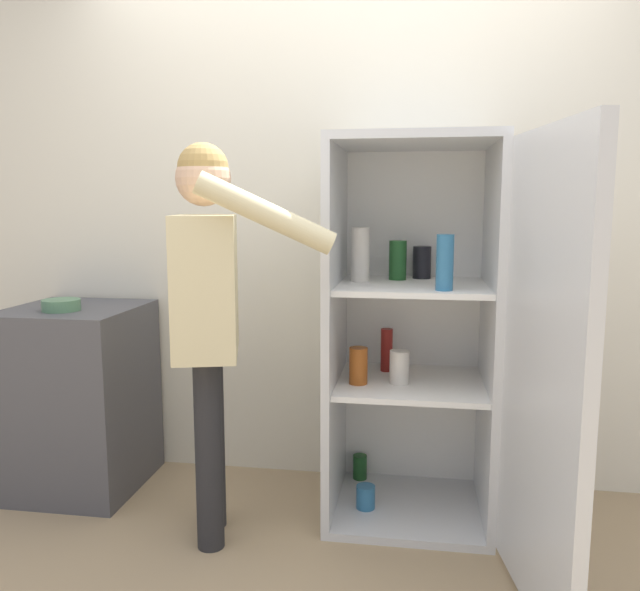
% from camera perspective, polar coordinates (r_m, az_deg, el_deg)
% --- Properties ---
extents(ground_plane, '(12.00, 12.00, 0.00)m').
position_cam_1_polar(ground_plane, '(2.48, -0.69, -24.91)').
color(ground_plane, tan).
extents(wall_back, '(7.00, 0.06, 2.55)m').
position_cam_1_polar(wall_back, '(3.05, 2.37, 6.72)').
color(wall_back, silver).
rests_on(wall_back, ground_plane).
extents(refrigerator, '(0.85, 1.32, 1.63)m').
position_cam_1_polar(refrigerator, '(2.62, 10.37, -3.77)').
color(refrigerator, silver).
rests_on(refrigerator, ground_plane).
extents(person, '(0.71, 0.54, 1.59)m').
position_cam_1_polar(person, '(2.48, -10.16, 0.08)').
color(person, '#262628').
rests_on(person, ground_plane).
extents(counter, '(0.59, 0.59, 0.88)m').
position_cam_1_polar(counter, '(3.25, -21.20, -8.69)').
color(counter, '#4C4C51').
rests_on(counter, ground_plane).
extents(bowl, '(0.17, 0.17, 0.05)m').
position_cam_1_polar(bowl, '(3.07, -22.58, -0.81)').
color(bowl, '#517F5B').
rests_on(bowl, counter).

